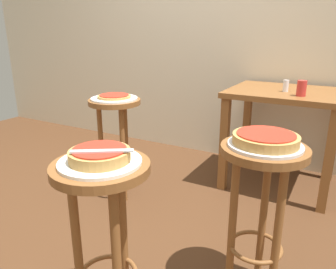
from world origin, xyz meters
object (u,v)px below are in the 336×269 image
at_px(stool_leftside, 116,127).
at_px(cup_near_edge, 302,88).
at_px(dining_table, 284,108).
at_px(serving_plate_foreground, 100,162).
at_px(serving_plate_leftside, 114,98).
at_px(pizza_leftside, 114,96).
at_px(pizza_middle, 266,139).
at_px(stool_middle, 261,190).
at_px(condiment_shaker, 286,86).
at_px(pizza_server_knife, 102,151).
at_px(serving_plate_middle, 265,145).
at_px(stool_foreground, 104,212).
at_px(pizza_foreground, 100,155).

bearing_deg(stool_leftside, cup_near_edge, 27.22).
bearing_deg(dining_table, serving_plate_foreground, -101.13).
distance_m(serving_plate_leftside, pizza_leftside, 0.02).
bearing_deg(pizza_middle, stool_middle, -3.58).
bearing_deg(stool_middle, pizza_middle, 176.42).
height_order(stool_middle, pizza_leftside, pizza_leftside).
relative_size(serving_plate_leftside, pizza_leftside, 1.41).
distance_m(condiment_shaker, pizza_server_knife, 1.71).
distance_m(pizza_leftside, cup_near_edge, 1.29).
relative_size(pizza_leftside, cup_near_edge, 2.17).
distance_m(pizza_leftside, dining_table, 1.29).
bearing_deg(pizza_leftside, stool_middle, -22.10).
distance_m(stool_leftside, pizza_server_knife, 1.23).
relative_size(serving_plate_foreground, serving_plate_middle, 0.98).
bearing_deg(serving_plate_leftside, serving_plate_middle, -22.10).
bearing_deg(dining_table, stool_foreground, -101.13).
relative_size(pizza_foreground, dining_table, 0.27).
relative_size(stool_foreground, serving_plate_leftside, 2.26).
height_order(dining_table, pizza_server_knife, pizza_server_knife).
bearing_deg(condiment_shaker, dining_table, 92.20).
xyz_separation_m(serving_plate_foreground, dining_table, (0.34, 1.73, -0.11)).
xyz_separation_m(serving_plate_foreground, pizza_leftside, (-0.68, 0.95, 0.02)).
bearing_deg(serving_plate_leftside, pizza_server_knife, -53.76).
bearing_deg(dining_table, condiment_shaker, -87.80).
bearing_deg(serving_plate_middle, serving_plate_leftside, 157.90).
height_order(pizza_foreground, stool_middle, pizza_foreground).
bearing_deg(pizza_leftside, serving_plate_leftside, 0.00).
relative_size(stool_middle, pizza_middle, 2.71).
distance_m(pizza_foreground, condiment_shaker, 1.70).
height_order(serving_plate_foreground, stool_middle, serving_plate_foreground).
relative_size(serving_plate_foreground, stool_middle, 0.41).
distance_m(cup_near_edge, pizza_server_knife, 1.62).
bearing_deg(cup_near_edge, pizza_leftside, -152.78).
distance_m(pizza_foreground, pizza_server_knife, 0.04).
distance_m(stool_foreground, serving_plate_foreground, 0.21).
height_order(pizza_leftside, condiment_shaker, condiment_shaker).
relative_size(serving_plate_middle, condiment_shaker, 3.60).
bearing_deg(stool_middle, pizza_server_knife, -132.09).
bearing_deg(stool_leftside, condiment_shaker, 34.85).
bearing_deg(pizza_leftside, stool_foreground, -54.37).
bearing_deg(condiment_shaker, stool_middle, -83.39).
relative_size(serving_plate_foreground, condiment_shaker, 3.54).
height_order(stool_middle, pizza_middle, pizza_middle).
relative_size(stool_foreground, pizza_server_knife, 3.36).
distance_m(pizza_middle, cup_near_edge, 1.06).
bearing_deg(condiment_shaker, stool_foreground, -101.66).
bearing_deg(stool_leftside, pizza_foreground, -54.37).
relative_size(serving_plate_foreground, pizza_server_knife, 1.39).
distance_m(serving_plate_middle, dining_table, 1.26).
bearing_deg(stool_middle, condiment_shaker, 96.61).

